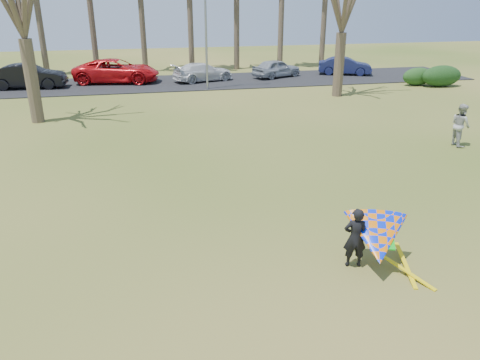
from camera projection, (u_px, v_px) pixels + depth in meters
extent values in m
plane|color=#2C5412|center=(256.00, 245.00, 12.46)|extent=(100.00, 100.00, 0.00)
cube|color=black|center=(175.00, 83.00, 35.15)|extent=(46.00, 7.00, 0.06)
cylinder|color=#4A3B2C|center=(39.00, 18.00, 36.97)|extent=(0.48, 0.48, 9.00)
cylinder|color=#4A392C|center=(91.00, 13.00, 37.63)|extent=(0.48, 0.48, 9.70)
cylinder|color=brown|center=(141.00, 8.00, 38.29)|extent=(0.48, 0.48, 10.40)
cylinder|color=#4F3E2F|center=(190.00, 16.00, 39.33)|extent=(0.48, 0.48, 9.00)
cylinder|color=#4E3F2F|center=(237.00, 11.00, 39.99)|extent=(0.48, 0.48, 9.70)
cylinder|color=brown|center=(282.00, 7.00, 40.65)|extent=(0.48, 0.48, 10.40)
cylinder|color=brown|center=(324.00, 15.00, 41.70)|extent=(0.48, 0.48, 9.00)
cylinder|color=#4D402E|center=(32.00, 82.00, 23.72)|extent=(0.64, 0.64, 4.20)
cylinder|color=#46382A|center=(339.00, 65.00, 30.04)|extent=(0.64, 0.64, 3.99)
cylinder|color=gray|center=(206.00, 30.00, 31.35)|extent=(0.16, 0.16, 8.00)
ellipsoid|color=#143413|center=(441.00, 76.00, 33.59)|extent=(3.02, 1.37, 1.51)
ellipsoid|color=#193C16|center=(418.00, 76.00, 34.07)|extent=(2.32, 1.09, 1.29)
imported|color=black|center=(28.00, 76.00, 32.65)|extent=(5.14, 2.00, 1.67)
imported|color=red|center=(117.00, 71.00, 34.78)|extent=(6.59, 3.87, 1.72)
imported|color=silver|center=(203.00, 72.00, 35.46)|extent=(5.00, 3.25, 1.35)
imported|color=#999EA6|center=(276.00, 68.00, 37.09)|extent=(4.42, 3.23, 1.40)
imported|color=#191F4B|center=(345.00, 66.00, 38.31)|extent=(4.51, 2.98, 1.40)
imported|color=#A9A9A5|center=(461.00, 125.00, 20.35)|extent=(0.75, 0.94, 1.86)
imported|color=black|center=(355.00, 238.00, 11.26)|extent=(0.63, 0.48, 1.54)
cone|color=#0526F1|center=(378.00, 238.00, 11.09)|extent=(2.13, 2.39, 2.02)
cube|color=#0CBF19|center=(384.00, 241.00, 11.06)|extent=(0.62, 0.60, 0.24)
cube|color=yellow|center=(402.00, 273.00, 11.19)|extent=(0.85, 1.66, 0.28)
cube|color=yellow|center=(405.00, 268.00, 11.41)|extent=(0.56, 1.76, 0.22)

